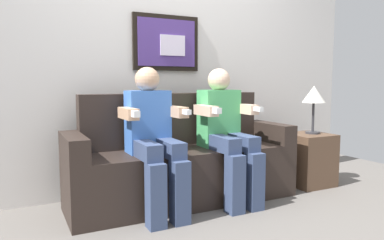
{
  "coord_description": "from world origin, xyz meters",
  "views": [
    {
      "loc": [
        -1.25,
        -2.37,
        0.99
      ],
      "look_at": [
        0.0,
        0.15,
        0.7
      ],
      "focal_mm": 33.84,
      "sensor_mm": 36.0,
      "label": 1
    }
  ],
  "objects_px": {
    "person_on_left": "(153,134)",
    "table_lamp": "(314,97)",
    "person_on_right": "(226,129)",
    "couch": "(183,164)",
    "side_table_right": "(308,159)"
  },
  "relations": [
    {
      "from": "couch",
      "to": "person_on_left",
      "type": "relative_size",
      "value": 1.7
    },
    {
      "from": "person_on_left",
      "to": "side_table_right",
      "type": "relative_size",
      "value": 2.22
    },
    {
      "from": "side_table_right",
      "to": "table_lamp",
      "type": "bearing_deg",
      "value": -3.46
    },
    {
      "from": "couch",
      "to": "person_on_left",
      "type": "bearing_deg",
      "value": -152.3
    },
    {
      "from": "person_on_right",
      "to": "side_table_right",
      "type": "height_order",
      "value": "person_on_right"
    },
    {
      "from": "table_lamp",
      "to": "person_on_right",
      "type": "bearing_deg",
      "value": -176.7
    },
    {
      "from": "side_table_right",
      "to": "couch",
      "type": "bearing_deg",
      "value": 175.33
    },
    {
      "from": "couch",
      "to": "person_on_left",
      "type": "distance_m",
      "value": 0.46
    },
    {
      "from": "person_on_left",
      "to": "table_lamp",
      "type": "relative_size",
      "value": 2.41
    },
    {
      "from": "table_lamp",
      "to": "couch",
      "type": "bearing_deg",
      "value": 175.37
    },
    {
      "from": "person_on_left",
      "to": "person_on_right",
      "type": "bearing_deg",
      "value": 0.0
    },
    {
      "from": "side_table_right",
      "to": "person_on_left",
      "type": "bearing_deg",
      "value": -177.82
    },
    {
      "from": "person_on_left",
      "to": "table_lamp",
      "type": "height_order",
      "value": "person_on_left"
    },
    {
      "from": "couch",
      "to": "person_on_right",
      "type": "distance_m",
      "value": 0.46
    },
    {
      "from": "person_on_left",
      "to": "person_on_right",
      "type": "relative_size",
      "value": 1.0
    }
  ]
}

